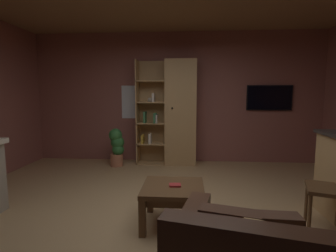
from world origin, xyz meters
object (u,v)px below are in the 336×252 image
object	(u,v)px
table_book_0	(175,185)
wall_mounted_tv	(269,98)
potted_floor_plant	(117,146)
bookshelf_cabinet	(176,113)
coffee_table	(173,193)

from	to	relation	value
table_book_0	wall_mounted_tv	world-z (taller)	wall_mounted_tv
wall_mounted_tv	potted_floor_plant	bearing A→B (deg)	-170.77
bookshelf_cabinet	wall_mounted_tv	distance (m)	1.95
bookshelf_cabinet	table_book_0	distance (m)	2.66
coffee_table	table_book_0	world-z (taller)	table_book_0
potted_floor_plant	table_book_0	bearing A→B (deg)	-60.84
potted_floor_plant	wall_mounted_tv	bearing A→B (deg)	9.23
coffee_table	wall_mounted_tv	bearing A→B (deg)	56.64
bookshelf_cabinet	potted_floor_plant	distance (m)	1.38
table_book_0	potted_floor_plant	distance (m)	2.63
bookshelf_cabinet	wall_mounted_tv	world-z (taller)	bookshelf_cabinet
coffee_table	table_book_0	size ratio (longest dim) A/B	5.30
table_book_0	bookshelf_cabinet	bearing A→B (deg)	92.14
coffee_table	wall_mounted_tv	distance (m)	3.49
bookshelf_cabinet	potted_floor_plant	xyz separation A→B (m)	(-1.18, -0.29, -0.64)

